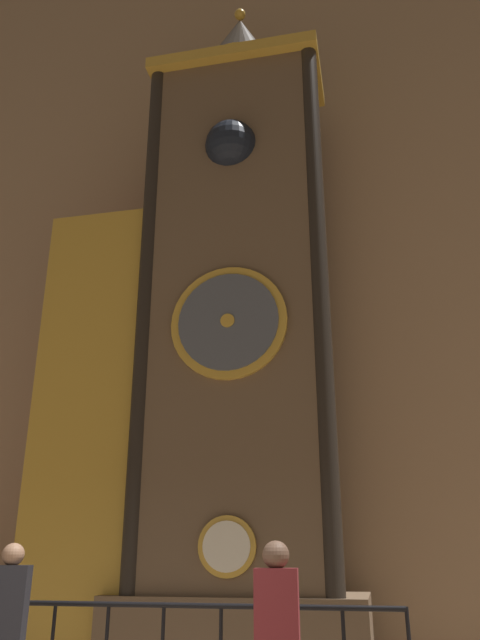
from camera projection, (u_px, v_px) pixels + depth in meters
cathedral_back_wall at (231, 232)px, 11.35m from camera, size 24.00×0.32×14.04m
clock_tower at (207, 341)px, 9.09m from camera, size 4.46×1.83×10.70m
visitor_near at (5, 619)px, 5.52m from camera, size 0.39×0.31×1.59m
visitor_far at (277, 628)px, 4.78m from camera, size 0.36×0.25×1.60m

